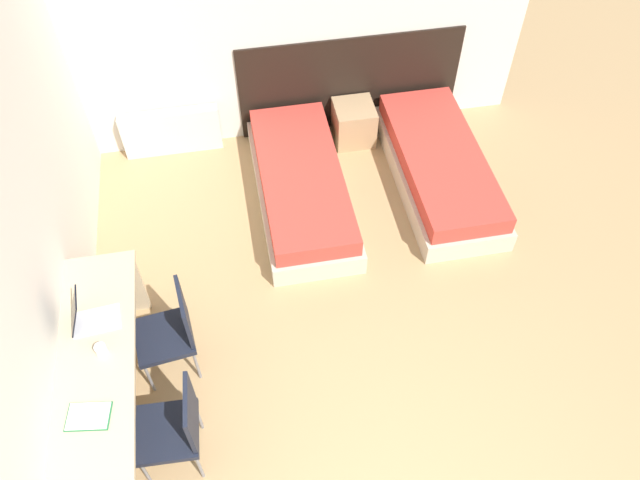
% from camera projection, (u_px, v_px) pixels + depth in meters
% --- Properties ---
extents(wall_back, '(5.04, 0.05, 2.70)m').
position_uv_depth(wall_back, '(280.00, 20.00, 5.92)').
color(wall_back, silver).
rests_on(wall_back, ground_plane).
extents(wall_left, '(0.05, 5.57, 2.70)m').
position_uv_depth(wall_left, '(32.00, 234.00, 4.24)').
color(wall_left, silver).
rests_on(wall_left, ground_plane).
extents(headboard_panel, '(2.36, 0.03, 1.10)m').
position_uv_depth(headboard_panel, '(350.00, 84.00, 6.60)').
color(headboard_panel, black).
rests_on(headboard_panel, ground_plane).
extents(bed_near_window, '(0.85, 2.04, 0.41)m').
position_uv_depth(bed_near_window, '(301.00, 186.00, 6.13)').
color(bed_near_window, beige).
rests_on(bed_near_window, ground_plane).
extents(bed_near_door, '(0.85, 2.04, 0.41)m').
position_uv_depth(bed_near_door, '(439.00, 167.00, 6.30)').
color(bed_near_door, beige).
rests_on(bed_near_door, ground_plane).
extents(nightstand, '(0.42, 0.42, 0.43)m').
position_uv_depth(nightstand, '(354.00, 123.00, 6.70)').
color(nightstand, tan).
rests_on(nightstand, ground_plane).
extents(radiator, '(1.02, 0.12, 0.52)m').
position_uv_depth(radiator, '(172.00, 132.00, 6.55)').
color(radiator, silver).
rests_on(radiator, ground_plane).
extents(desk, '(0.53, 2.00, 0.78)m').
position_uv_depth(desk, '(101.00, 380.00, 4.37)').
color(desk, '#C6B28E').
rests_on(desk, ground_plane).
extents(chair_near_laptop, '(0.48, 0.48, 0.90)m').
position_uv_depth(chair_near_laptop, '(171.00, 330.00, 4.75)').
color(chair_near_laptop, black).
rests_on(chair_near_laptop, ground_plane).
extents(chair_near_notebook, '(0.45, 0.45, 0.90)m').
position_uv_depth(chair_near_notebook, '(175.00, 426.00, 4.27)').
color(chair_near_notebook, black).
rests_on(chair_near_notebook, ground_plane).
extents(laptop, '(0.36, 0.24, 0.34)m').
position_uv_depth(laptop, '(89.00, 317.00, 4.42)').
color(laptop, silver).
rests_on(laptop, desk).
extents(open_notebook, '(0.31, 0.23, 0.02)m').
position_uv_depth(open_notebook, '(88.00, 416.00, 4.02)').
color(open_notebook, '#236B3D').
rests_on(open_notebook, desk).
extents(mug, '(0.08, 0.08, 0.09)m').
position_uv_depth(mug, '(101.00, 350.00, 4.28)').
color(mug, white).
rests_on(mug, desk).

